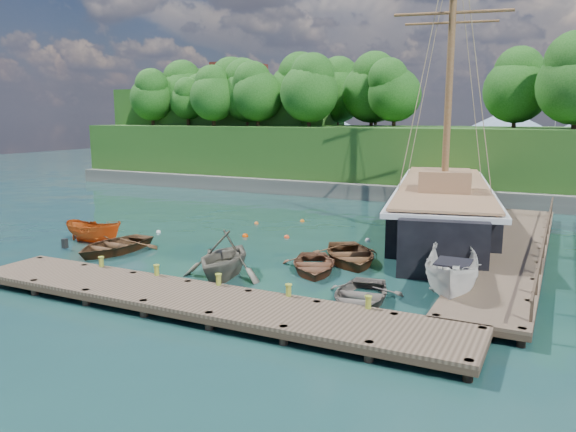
% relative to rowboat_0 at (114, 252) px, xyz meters
% --- Properties ---
extents(ground, '(160.00, 160.00, 0.00)m').
position_rel_rowboat_0_xyz_m(ground, '(7.19, 1.05, 0.00)').
color(ground, '#15322E').
rests_on(ground, ground).
extents(dock_near, '(20.00, 3.20, 1.10)m').
position_rel_rowboat_0_xyz_m(dock_near, '(9.19, -5.45, 0.43)').
color(dock_near, '#443629').
rests_on(dock_near, ground).
extents(dock_east, '(3.20, 24.00, 1.10)m').
position_rel_rowboat_0_xyz_m(dock_east, '(18.69, 8.05, 0.43)').
color(dock_east, '#443629').
rests_on(dock_east, ground).
extents(bollard_0, '(0.26, 0.26, 0.45)m').
position_rel_rowboat_0_xyz_m(bollard_0, '(3.19, -4.05, 0.00)').
color(bollard_0, olive).
rests_on(bollard_0, ground).
extents(bollard_1, '(0.26, 0.26, 0.45)m').
position_rel_rowboat_0_xyz_m(bollard_1, '(6.19, -4.05, 0.00)').
color(bollard_1, olive).
rests_on(bollard_1, ground).
extents(bollard_2, '(0.26, 0.26, 0.45)m').
position_rel_rowboat_0_xyz_m(bollard_2, '(9.19, -4.05, 0.00)').
color(bollard_2, olive).
rests_on(bollard_2, ground).
extents(bollard_3, '(0.26, 0.26, 0.45)m').
position_rel_rowboat_0_xyz_m(bollard_3, '(12.19, -4.05, 0.00)').
color(bollard_3, olive).
rests_on(bollard_3, ground).
extents(bollard_4, '(0.26, 0.26, 0.45)m').
position_rel_rowboat_0_xyz_m(bollard_4, '(15.19, -4.05, 0.00)').
color(bollard_4, olive).
rests_on(bollard_4, ground).
extents(rowboat_0, '(3.48, 4.76, 0.96)m').
position_rel_rowboat_0_xyz_m(rowboat_0, '(0.00, 0.00, 0.00)').
color(rowboat_0, '#54361F').
rests_on(rowboat_0, ground).
extents(rowboat_1, '(4.19, 4.67, 2.20)m').
position_rel_rowboat_0_xyz_m(rowboat_1, '(7.67, -1.31, 0.00)').
color(rowboat_1, '#6A6657').
rests_on(rowboat_1, ground).
extents(rowboat_2, '(4.37, 4.95, 0.85)m').
position_rel_rowboat_0_xyz_m(rowboat_2, '(10.82, 1.28, 0.00)').
color(rowboat_2, brown).
rests_on(rowboat_2, ground).
extents(rowboat_3, '(3.51, 4.53, 0.86)m').
position_rel_rowboat_0_xyz_m(rowboat_3, '(14.19, -2.02, 0.00)').
color(rowboat_3, '#5A524B').
rests_on(rowboat_3, ground).
extents(rowboat_4, '(5.39, 5.86, 0.99)m').
position_rel_rowboat_0_xyz_m(rowboat_4, '(11.75, 3.55, 0.00)').
color(rowboat_4, '#51321D').
rests_on(rowboat_4, ground).
extents(motorboat_orange, '(3.79, 1.57, 1.44)m').
position_rel_rowboat_0_xyz_m(motorboat_orange, '(-2.58, 1.26, 0.00)').
color(motorboat_orange, '#BD5017').
rests_on(motorboat_orange, ground).
extents(cabin_boat_white, '(2.76, 5.61, 2.08)m').
position_rel_rowboat_0_xyz_m(cabin_boat_white, '(17.19, 0.26, 0.00)').
color(cabin_boat_white, silver).
rests_on(cabin_boat_white, ground).
extents(schooner, '(9.70, 29.62, 22.29)m').
position_rel_rowboat_0_xyz_m(schooner, '(14.11, 13.78, 1.24)').
color(schooner, black).
rests_on(schooner, ground).
extents(mooring_buoy_0, '(0.28, 0.28, 0.28)m').
position_rel_rowboat_0_xyz_m(mooring_buoy_0, '(-1.15, 5.02, 0.00)').
color(mooring_buoy_0, white).
rests_on(mooring_buoy_0, ground).
extents(mooring_buoy_1, '(0.35, 0.35, 0.35)m').
position_rel_rowboat_0_xyz_m(mooring_buoy_1, '(4.20, 6.35, 0.00)').
color(mooring_buoy_1, '#DA4100').
rests_on(mooring_buoy_1, ground).
extents(mooring_buoy_2, '(0.31, 0.31, 0.31)m').
position_rel_rowboat_0_xyz_m(mooring_buoy_2, '(6.53, 7.15, 0.00)').
color(mooring_buoy_2, '#F54B1E').
rests_on(mooring_buoy_2, ground).
extents(mooring_buoy_3, '(0.30, 0.30, 0.30)m').
position_rel_rowboat_0_xyz_m(mooring_buoy_3, '(11.03, 8.47, 0.00)').
color(mooring_buoy_3, white).
rests_on(mooring_buoy_3, ground).
extents(mooring_buoy_4, '(0.29, 0.29, 0.29)m').
position_rel_rowboat_0_xyz_m(mooring_buoy_4, '(2.83, 10.09, 0.00)').
color(mooring_buoy_4, '#D4611E').
rests_on(mooring_buoy_4, ground).
extents(mooring_buoy_5, '(0.30, 0.30, 0.30)m').
position_rel_rowboat_0_xyz_m(mooring_buoy_5, '(5.21, 12.15, 0.00)').
color(mooring_buoy_5, orange).
rests_on(mooring_buoy_5, ground).
extents(headland, '(51.00, 19.31, 12.90)m').
position_rel_rowboat_0_xyz_m(headland, '(-5.68, 32.41, 5.54)').
color(headland, '#474744').
rests_on(headland, ground).
extents(distant_ridge, '(117.00, 40.00, 10.00)m').
position_rel_rowboat_0_xyz_m(distant_ridge, '(11.50, 71.05, 4.35)').
color(distant_ridge, '#728CA5').
rests_on(distant_ridge, ground).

